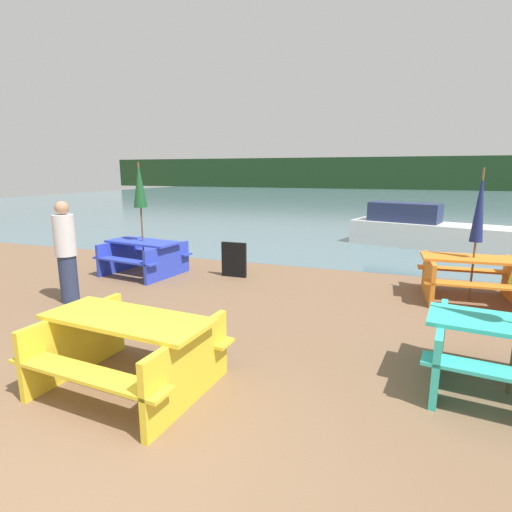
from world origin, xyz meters
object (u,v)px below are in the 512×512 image
(picnic_table_yellow, at_px, (128,345))
(umbrella_darkgreen, at_px, (140,186))
(signboard, at_px, (234,260))
(picnic_table_orange, at_px, (472,275))
(umbrella_navy, at_px, (480,207))
(boat, at_px, (426,231))
(person, at_px, (66,252))
(picnic_table_blue, at_px, (144,254))

(picnic_table_yellow, distance_m, umbrella_darkgreen, 5.08)
(signboard, bearing_deg, picnic_table_orange, -0.73)
(umbrella_navy, bearing_deg, umbrella_darkgreen, -176.43)
(boat, bearing_deg, umbrella_navy, -69.05)
(picnic_table_orange, relative_size, person, 0.99)
(picnic_table_orange, height_order, umbrella_darkgreen, umbrella_darkgreen)
(picnic_table_yellow, xyz_separation_m, boat, (3.34, 9.70, 0.02))
(umbrella_darkgreen, bearing_deg, picnic_table_orange, 3.57)
(picnic_table_blue, height_order, picnic_table_orange, picnic_table_orange)
(picnic_table_yellow, distance_m, picnic_table_orange, 5.88)
(boat, distance_m, person, 9.83)
(umbrella_navy, height_order, umbrella_darkgreen, umbrella_darkgreen)
(picnic_table_orange, height_order, person, person)
(picnic_table_blue, relative_size, umbrella_navy, 0.79)
(umbrella_navy, height_order, signboard, umbrella_navy)
(picnic_table_yellow, relative_size, picnic_table_orange, 1.08)
(picnic_table_yellow, height_order, signboard, picnic_table_yellow)
(picnic_table_blue, distance_m, signboard, 2.02)
(umbrella_navy, relative_size, boat, 0.48)
(picnic_table_yellow, relative_size, signboard, 2.51)
(picnic_table_orange, height_order, boat, boat)
(umbrella_navy, xyz_separation_m, signboard, (-4.54, 0.06, -1.27))
(picnic_table_blue, relative_size, boat, 0.37)
(umbrella_navy, bearing_deg, person, -159.40)
(picnic_table_yellow, xyz_separation_m, picnic_table_orange, (3.82, 4.47, -0.01))
(umbrella_darkgreen, xyz_separation_m, signboard, (1.96, 0.46, -1.55))
(umbrella_navy, xyz_separation_m, umbrella_darkgreen, (-6.51, -0.41, 0.28))
(picnic_table_blue, bearing_deg, signboard, 13.30)
(person, height_order, signboard, person)
(picnic_table_yellow, height_order, umbrella_navy, umbrella_navy)
(boat, bearing_deg, picnic_table_orange, -69.05)
(picnic_table_blue, xyz_separation_m, boat, (6.03, 5.64, 0.04))
(picnic_table_orange, relative_size, umbrella_navy, 0.75)
(picnic_table_yellow, xyz_separation_m, umbrella_darkgreen, (-2.69, 4.06, 1.45))
(umbrella_navy, bearing_deg, picnic_table_blue, -176.43)
(picnic_table_yellow, xyz_separation_m, picnic_table_blue, (-2.69, 4.06, -0.02))
(picnic_table_yellow, relative_size, boat, 0.39)
(picnic_table_orange, xyz_separation_m, umbrella_navy, (0.00, 0.00, 1.19))
(umbrella_navy, bearing_deg, picnic_table_orange, -116.57)
(boat, bearing_deg, umbrella_darkgreen, -121.19)
(person, bearing_deg, picnic_table_orange, 20.60)
(picnic_table_orange, bearing_deg, signboard, 179.27)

